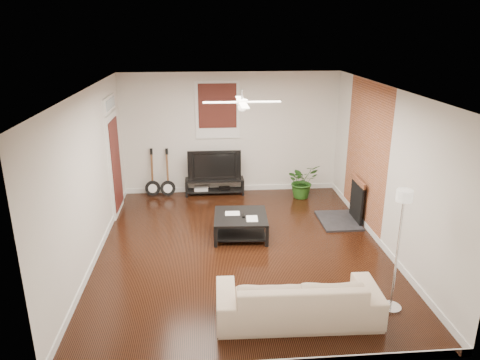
# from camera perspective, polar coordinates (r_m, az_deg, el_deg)

# --- Properties ---
(room) EXTENTS (5.01, 6.01, 2.81)m
(room) POSITION_cam_1_polar(r_m,az_deg,el_deg) (7.55, 0.25, 0.82)
(room) COLOR black
(room) RESTS_ON ground
(brick_accent) EXTENTS (0.02, 2.20, 2.80)m
(brick_accent) POSITION_cam_1_polar(r_m,az_deg,el_deg) (9.04, 15.63, 3.15)
(brick_accent) COLOR #A15834
(brick_accent) RESTS_ON floor
(fireplace) EXTENTS (0.80, 1.10, 0.92)m
(fireplace) POSITION_cam_1_polar(r_m,az_deg,el_deg) (9.23, 13.44, -2.49)
(fireplace) COLOR black
(fireplace) RESTS_ON floor
(window_back) EXTENTS (1.00, 0.06, 1.30)m
(window_back) POSITION_cam_1_polar(r_m,az_deg,el_deg) (10.29, -2.87, 8.82)
(window_back) COLOR #38150F
(window_back) RESTS_ON wall_back
(door_left) EXTENTS (0.08, 1.00, 2.50)m
(door_left) POSITION_cam_1_polar(r_m,az_deg,el_deg) (9.57, -15.63, 3.07)
(door_left) COLOR white
(door_left) RESTS_ON wall_left
(tv_stand) EXTENTS (1.36, 0.36, 0.38)m
(tv_stand) POSITION_cam_1_polar(r_m,az_deg,el_deg) (10.55, -3.23, -0.82)
(tv_stand) COLOR black
(tv_stand) RESTS_ON floor
(tv) EXTENTS (1.22, 0.16, 0.70)m
(tv) POSITION_cam_1_polar(r_m,az_deg,el_deg) (10.40, -3.29, 2.03)
(tv) COLOR black
(tv) RESTS_ON tv_stand
(coffee_table) EXTENTS (1.03, 1.03, 0.41)m
(coffee_table) POSITION_cam_1_polar(r_m,az_deg,el_deg) (8.48, 0.08, -5.77)
(coffee_table) COLOR black
(coffee_table) RESTS_ON floor
(sofa) EXTENTS (2.20, 0.91, 0.63)m
(sofa) POSITION_cam_1_polar(r_m,az_deg,el_deg) (6.25, 7.34, -14.52)
(sofa) COLOR tan
(sofa) RESTS_ON floor
(floor_lamp) EXTENTS (0.30, 0.30, 1.77)m
(floor_lamp) POSITION_cam_1_polar(r_m,az_deg,el_deg) (6.45, 19.33, -8.56)
(floor_lamp) COLOR white
(floor_lamp) RESTS_ON floor
(potted_plant) EXTENTS (0.90, 0.85, 0.79)m
(potted_plant) POSITION_cam_1_polar(r_m,az_deg,el_deg) (10.38, 7.88, -0.11)
(potted_plant) COLOR #215017
(potted_plant) RESTS_ON floor
(guitar_left) EXTENTS (0.35, 0.25, 1.12)m
(guitar_left) POSITION_cam_1_polar(r_m,az_deg,el_deg) (10.47, -11.12, 0.83)
(guitar_left) COLOR black
(guitar_left) RESTS_ON floor
(guitar_right) EXTENTS (0.37, 0.28, 1.12)m
(guitar_right) POSITION_cam_1_polar(r_m,az_deg,el_deg) (10.41, -9.22, 0.83)
(guitar_right) COLOR black
(guitar_right) RESTS_ON floor
(ceiling_fan) EXTENTS (1.24, 1.24, 0.32)m
(ceiling_fan) POSITION_cam_1_polar(r_m,az_deg,el_deg) (7.27, 0.26, 9.84)
(ceiling_fan) COLOR white
(ceiling_fan) RESTS_ON ceiling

